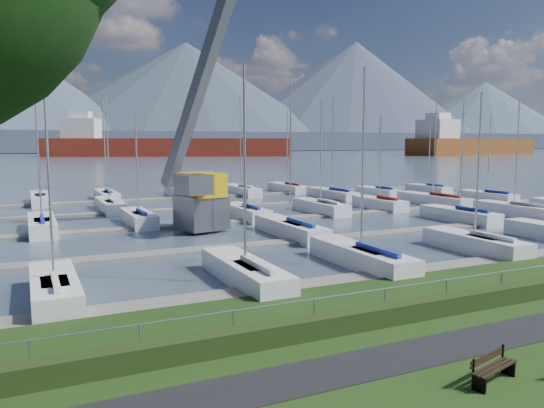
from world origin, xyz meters
TOP-DOWN VIEW (x-y plane):
  - path at (0.00, -3.00)m, footprint 160.00×2.00m
  - water at (0.00, 260.00)m, footprint 800.00×540.00m
  - hedge at (0.00, -0.40)m, footprint 80.00×0.70m
  - fence at (0.00, 0.00)m, footprint 80.00×0.04m
  - foothill at (0.00, 330.00)m, footprint 900.00×80.00m
  - mountains at (7.35, 404.62)m, footprint 1190.00×360.00m
  - docks at (0.00, 26.00)m, footprint 90.00×41.60m
  - bench_left at (-1.44, -5.45)m, footprint 1.85×0.86m
  - crane at (-0.26, 24.44)m, footprint 6.94×13.14m
  - cargo_ship_mid at (41.22, 216.83)m, footprint 106.10×53.73m
  - cargo_ship_east at (181.31, 176.81)m, footprint 77.12×28.66m
  - sailboat_fleet at (-0.92, 29.29)m, footprint 73.68×49.82m

SIDE VIEW (x-z plane):
  - water at x=0.00m, z-range -0.50..-0.30m
  - docks at x=0.00m, z-range -0.34..-0.09m
  - path at x=0.00m, z-range -0.01..0.03m
  - hedge at x=0.00m, z-range 0.00..0.70m
  - bench_left at x=-1.44m, z-range -0.01..0.84m
  - fence at x=0.00m, z-range 1.18..1.22m
  - cargo_ship_mid at x=41.22m, z-range -7.27..14.23m
  - cargo_ship_east at x=181.31m, z-range -6.93..14.57m
  - crane at x=-0.26m, z-range -5.85..16.50m
  - sailboat_fleet at x=-0.92m, z-range -1.30..12.06m
  - foothill at x=0.00m, z-range 0.00..12.00m
  - mountains at x=7.35m, z-range -10.82..104.18m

